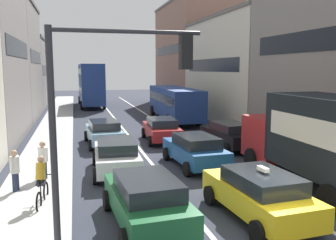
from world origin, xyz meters
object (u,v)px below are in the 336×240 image
wagon_left_lane_second (116,155)px  bus_far_queue_secondary (91,83)px  sedan_right_lane_behind_truck (229,134)px  bus_mid_queue_primary (174,101)px  sedan_centre_lane_second (195,150)px  sedan_left_lane_front (146,199)px  hatchback_centre_lane_third (161,129)px  traffic_light_pole (107,101)px  sedan_left_lane_third (104,132)px  cyclist_on_sidewalk (41,182)px  pedestrian_near_kerb (15,169)px  removalist_box_truck (318,137)px  pedestrian_mid_sidewalk (43,159)px  taxi_centre_lane_front (259,193)px

wagon_left_lane_second → bus_far_queue_secondary: (0.24, 28.90, 2.03)m
sedan_right_lane_behind_truck → bus_mid_queue_primary: 11.33m
sedan_right_lane_behind_truck → sedan_centre_lane_second: bearing=131.7°
sedan_left_lane_front → hatchback_centre_lane_third: (3.29, 11.83, 0.00)m
traffic_light_pole → bus_far_queue_secondary: (1.18, 35.91, -0.99)m
sedan_left_lane_third → cyclist_on_sidewalk: bearing=160.6°
wagon_left_lane_second → bus_mid_queue_primary: bearing=-22.1°
sedan_left_lane_front → bus_far_queue_secondary: (0.00, 34.49, 2.03)m
sedan_centre_lane_second → hatchback_centre_lane_third: bearing=-1.9°
sedan_right_lane_behind_truck → cyclist_on_sidewalk: bearing=121.1°
sedan_centre_lane_second → bus_mid_queue_primary: bus_mid_queue_primary is taller
cyclist_on_sidewalk → pedestrian_near_kerb: cyclist_on_sidewalk is taller
removalist_box_truck → pedestrian_near_kerb: (-11.07, 2.07, -1.03)m
sedan_left_lane_front → bus_mid_queue_primary: (6.48, 20.29, 0.96)m
pedestrian_near_kerb → wagon_left_lane_second: bearing=-137.5°
sedan_centre_lane_second → sedan_right_lane_behind_truck: (3.19, 3.24, 0.00)m
bus_far_queue_secondary → pedestrian_mid_sidewalk: size_ratio=6.35×
sedan_left_lane_front → sedan_left_lane_third: size_ratio=1.00×
sedan_left_lane_third → sedan_centre_lane_second: bearing=-150.6°
wagon_left_lane_second → pedestrian_mid_sidewalk: bearing=101.3°
taxi_centre_lane_front → wagon_left_lane_second: size_ratio=1.01×
sedan_right_lane_behind_truck → pedestrian_near_kerb: pedestrian_near_kerb is taller
sedan_left_lane_front → sedan_centre_lane_second: size_ratio=1.00×
hatchback_centre_lane_third → traffic_light_pole: bearing=164.3°
taxi_centre_lane_front → sedan_left_lane_front: (-3.41, 0.39, -0.00)m
removalist_box_truck → pedestrian_mid_sidewalk: (-10.22, 3.44, -1.03)m
bus_mid_queue_primary → bus_far_queue_secondary: size_ratio=1.00×
removalist_box_truck → sedan_centre_lane_second: (-3.52, 4.09, -1.18)m
sedan_left_lane_third → pedestrian_near_kerb: (-3.80, -7.93, 0.15)m
traffic_light_pole → pedestrian_mid_sidewalk: bearing=107.6°
traffic_light_pole → sedan_left_lane_third: traffic_light_pole is taller
traffic_light_pole → cyclist_on_sidewalk: size_ratio=3.19×
sedan_left_lane_front → pedestrian_mid_sidewalk: (-3.24, 5.12, 0.15)m
traffic_light_pole → hatchback_centre_lane_third: traffic_light_pole is taller
wagon_left_lane_second → hatchback_centre_lane_third: (3.53, 6.24, 0.00)m
sedan_left_lane_third → pedestrian_mid_sidewalk: 7.18m
removalist_box_truck → wagon_left_lane_second: removalist_box_truck is taller
sedan_left_lane_front → cyclist_on_sidewalk: cyclist_on_sidewalk is taller
removalist_box_truck → wagon_left_lane_second: 8.29m
removalist_box_truck → sedan_centre_lane_second: removalist_box_truck is taller
traffic_light_pole → removalist_box_truck: size_ratio=0.71×
bus_mid_queue_primary → hatchback_centre_lane_third: bearing=161.1°
sedan_left_lane_third → sedan_left_lane_front: bearing=178.5°
wagon_left_lane_second → cyclist_on_sidewalk: (-2.83, -3.35, 0.05)m
sedan_centre_lane_second → hatchback_centre_lane_third: 6.06m
sedan_left_lane_front → hatchback_centre_lane_third: same height
sedan_left_lane_third → pedestrian_mid_sidewalk: (-2.95, -6.55, 0.15)m
taxi_centre_lane_front → bus_mid_queue_primary: size_ratio=0.42×
sedan_centre_lane_second → hatchback_centre_lane_third: same height
sedan_left_lane_front → pedestrian_mid_sidewalk: 6.07m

